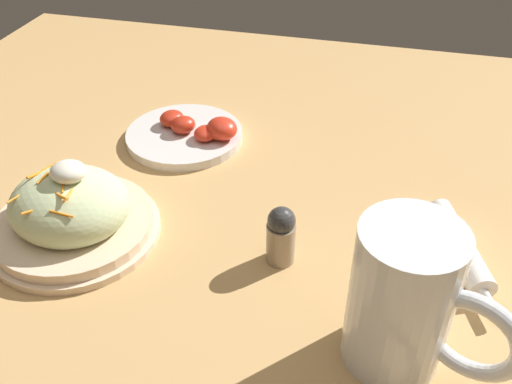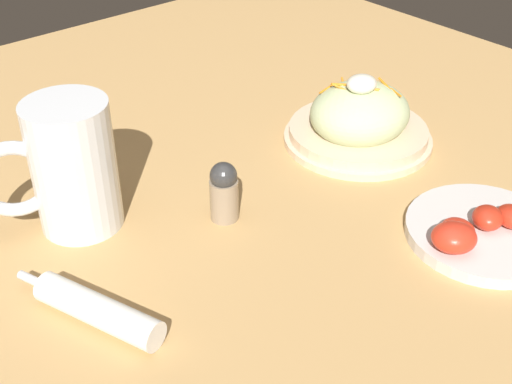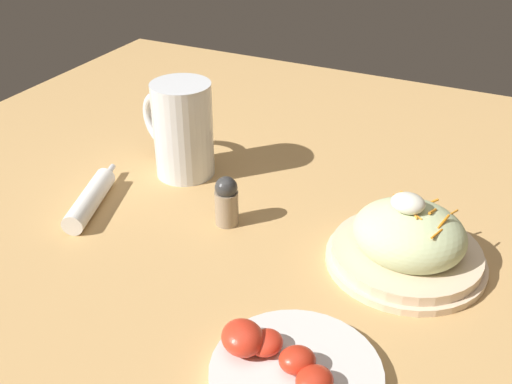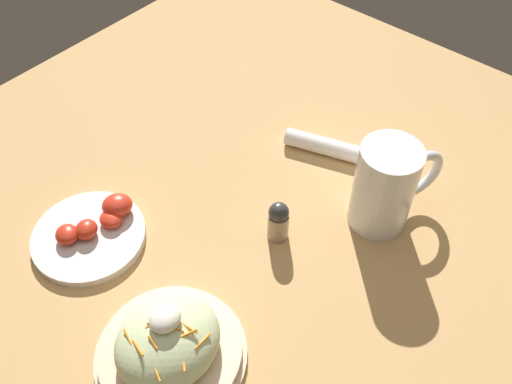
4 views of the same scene
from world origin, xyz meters
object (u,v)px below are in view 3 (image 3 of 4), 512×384
at_px(beer_mug, 182,134).
at_px(salt_shaker, 227,201).
at_px(napkin_roll, 90,199).
at_px(tomato_plate, 287,367).
at_px(salad_plate, 408,242).

height_order(beer_mug, salt_shaker, beer_mug).
distance_m(napkin_roll, tomato_plate, 0.45).
height_order(salad_plate, napkin_roll, salad_plate).
bearing_deg(salad_plate, tomato_plate, -104.55).
relative_size(beer_mug, salt_shaker, 2.07).
xyz_separation_m(salad_plate, beer_mug, (-0.41, 0.09, 0.04)).
height_order(napkin_roll, tomato_plate, tomato_plate).
xyz_separation_m(napkin_roll, salt_shaker, (0.21, 0.06, 0.02)).
distance_m(napkin_roll, salt_shaker, 0.22).
bearing_deg(salt_shaker, salad_plate, 4.26).
bearing_deg(salad_plate, napkin_roll, -170.81).
distance_m(tomato_plate, salt_shaker, 0.31).
xyz_separation_m(beer_mug, tomato_plate, (0.34, -0.34, -0.06)).
height_order(tomato_plate, salt_shaker, salt_shaker).
distance_m(beer_mug, napkin_roll, 0.19).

